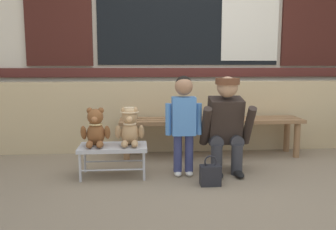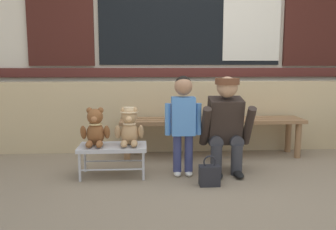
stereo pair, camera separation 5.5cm
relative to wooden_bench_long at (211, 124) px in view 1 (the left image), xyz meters
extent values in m
plane|color=#84725B|center=(-0.16, -1.06, -0.37)|extent=(60.00, 60.00, 0.00)
cube|color=tan|center=(-0.16, 0.37, 0.05)|extent=(7.95, 0.25, 0.85)
cube|color=beige|center=(-0.16, 0.89, 1.45)|extent=(8.11, 0.20, 3.65)
cube|color=#56231E|center=(-0.16, 0.77, 0.58)|extent=(7.46, 0.04, 0.12)
cube|color=black|center=(-0.16, 0.78, 1.38)|extent=(2.40, 0.03, 1.40)
cube|color=silver|center=(0.66, 0.76, 1.38)|extent=(0.77, 0.02, 1.29)
cube|color=#3D1914|center=(-1.84, 0.77, 1.38)|extent=(0.84, 0.05, 1.43)
cube|color=#3D1914|center=(1.52, 0.77, 1.38)|extent=(0.84, 0.05, 1.43)
cube|color=#8E6642|center=(0.00, -0.14, 0.05)|extent=(2.10, 0.11, 0.04)
cube|color=#8E6642|center=(0.00, 0.00, 0.05)|extent=(2.10, 0.11, 0.04)
cube|color=#8E6642|center=(0.00, 0.14, 0.05)|extent=(2.10, 0.11, 0.04)
cylinder|color=#8E6642|center=(-0.97, -0.14, -0.17)|extent=(0.07, 0.07, 0.40)
cylinder|color=#8E6642|center=(-0.97, 0.14, -0.17)|extent=(0.07, 0.07, 0.40)
cylinder|color=#8E6642|center=(0.97, -0.14, -0.17)|extent=(0.07, 0.07, 0.40)
cylinder|color=#8E6642|center=(0.97, 0.14, -0.17)|extent=(0.07, 0.07, 0.40)
cube|color=#BCBCC1|center=(-1.08, -0.67, -0.09)|extent=(0.64, 0.36, 0.04)
cylinder|color=#BCBCC1|center=(-1.37, -0.82, -0.24)|extent=(0.02, 0.02, 0.26)
cylinder|color=#BCBCC1|center=(-1.37, -0.52, -0.24)|extent=(0.02, 0.02, 0.26)
cylinder|color=#BCBCC1|center=(-0.79, -0.82, -0.24)|extent=(0.02, 0.02, 0.26)
cylinder|color=#BCBCC1|center=(-0.79, -0.52, -0.24)|extent=(0.02, 0.02, 0.26)
cylinder|color=#BCBCC1|center=(-1.08, -0.82, -0.27)|extent=(0.58, 0.02, 0.02)
cylinder|color=#BCBCC1|center=(-1.08, -0.52, -0.27)|extent=(0.58, 0.02, 0.02)
ellipsoid|color=brown|center=(-1.24, -0.65, 0.04)|extent=(0.17, 0.14, 0.22)
sphere|color=brown|center=(-1.24, -0.66, 0.20)|extent=(0.15, 0.15, 0.15)
sphere|color=#AE6E42|center=(-1.24, -0.71, 0.19)|extent=(0.06, 0.06, 0.06)
sphere|color=brown|center=(-1.29, -0.65, 0.26)|extent=(0.06, 0.06, 0.06)
ellipsoid|color=brown|center=(-1.35, -0.68, 0.06)|extent=(0.06, 0.11, 0.16)
ellipsoid|color=brown|center=(-1.28, -0.77, -0.04)|extent=(0.06, 0.15, 0.06)
sphere|color=brown|center=(-1.19, -0.65, 0.26)|extent=(0.06, 0.06, 0.06)
ellipsoid|color=brown|center=(-1.13, -0.68, 0.06)|extent=(0.06, 0.11, 0.16)
ellipsoid|color=brown|center=(-1.19, -0.77, -0.04)|extent=(0.06, 0.15, 0.06)
torus|color=#D6B775|center=(-1.24, -0.66, 0.13)|extent=(0.13, 0.13, 0.02)
ellipsoid|color=tan|center=(-0.92, -0.65, 0.04)|extent=(0.17, 0.14, 0.22)
sphere|color=tan|center=(-0.92, -0.66, 0.20)|extent=(0.15, 0.15, 0.15)
sphere|color=#F4C188|center=(-0.92, -0.71, 0.19)|extent=(0.06, 0.06, 0.06)
sphere|color=tan|center=(-0.97, -0.65, 0.26)|extent=(0.06, 0.06, 0.06)
ellipsoid|color=tan|center=(-1.03, -0.68, 0.06)|extent=(0.06, 0.11, 0.16)
ellipsoid|color=tan|center=(-0.96, -0.77, -0.04)|extent=(0.06, 0.15, 0.06)
sphere|color=tan|center=(-0.87, -0.65, 0.26)|extent=(0.06, 0.06, 0.06)
ellipsoid|color=tan|center=(-0.81, -0.68, 0.06)|extent=(0.06, 0.11, 0.16)
ellipsoid|color=tan|center=(-0.87, -0.77, -0.04)|extent=(0.06, 0.15, 0.06)
torus|color=beige|center=(-0.92, -0.66, 0.13)|extent=(0.13, 0.13, 0.02)
cylinder|color=beige|center=(-0.92, -0.66, 0.24)|extent=(0.17, 0.17, 0.01)
cylinder|color=beige|center=(-0.92, -0.66, 0.27)|extent=(0.10, 0.10, 0.04)
cylinder|color=navy|center=(-0.46, -0.71, -0.15)|extent=(0.08, 0.08, 0.36)
ellipsoid|color=silver|center=(-0.46, -0.73, -0.35)|extent=(0.07, 0.12, 0.05)
cylinder|color=navy|center=(-0.35, -0.71, -0.15)|extent=(0.08, 0.08, 0.36)
ellipsoid|color=silver|center=(-0.35, -0.73, -0.35)|extent=(0.07, 0.12, 0.05)
cube|color=#4C84CC|center=(-0.41, -0.71, 0.21)|extent=(0.22, 0.15, 0.36)
cylinder|color=#4C84CC|center=(-0.55, -0.71, 0.18)|extent=(0.06, 0.06, 0.30)
cylinder|color=#4C84CC|center=(-0.26, -0.71, 0.18)|extent=(0.06, 0.06, 0.30)
sphere|color=#9E7051|center=(-0.41, -0.71, 0.49)|extent=(0.17, 0.17, 0.17)
sphere|color=black|center=(-0.41, -0.69, 0.51)|extent=(0.16, 0.16, 0.16)
cylinder|color=#333338|center=(-0.09, -0.72, -0.22)|extent=(0.11, 0.11, 0.30)
cylinder|color=#333338|center=(-0.09, -0.58, -0.05)|extent=(0.13, 0.32, 0.13)
ellipsoid|color=black|center=(-0.09, -0.80, -0.34)|extent=(0.09, 0.20, 0.06)
cylinder|color=#333338|center=(0.11, -0.72, -0.22)|extent=(0.11, 0.11, 0.30)
cylinder|color=#333338|center=(0.11, -0.58, -0.05)|extent=(0.13, 0.32, 0.13)
ellipsoid|color=black|center=(0.11, -0.80, -0.34)|extent=(0.09, 0.20, 0.06)
cube|color=#2D231E|center=(0.01, -0.61, 0.15)|extent=(0.32, 0.30, 0.47)
cylinder|color=#2D231E|center=(-0.20, -0.71, 0.11)|extent=(0.08, 0.28, 0.40)
cylinder|color=#2D231E|center=(0.22, -0.71, 0.11)|extent=(0.08, 0.28, 0.40)
sphere|color=tan|center=(0.01, -0.68, 0.48)|extent=(0.20, 0.20, 0.20)
cylinder|color=brown|center=(0.01, -0.68, 0.53)|extent=(0.23, 0.23, 0.06)
cube|color=brown|center=(0.20, -0.52, 0.01)|extent=(0.10, 0.22, 0.16)
cube|color=#232328|center=(-0.21, -1.01, -0.28)|extent=(0.18, 0.11, 0.18)
torus|color=#232328|center=(-0.21, -1.01, -0.16)|extent=(0.11, 0.01, 0.11)
camera|label=1|loc=(-0.83, -4.03, 0.70)|focal=38.45mm
camera|label=2|loc=(-0.77, -4.04, 0.70)|focal=38.45mm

